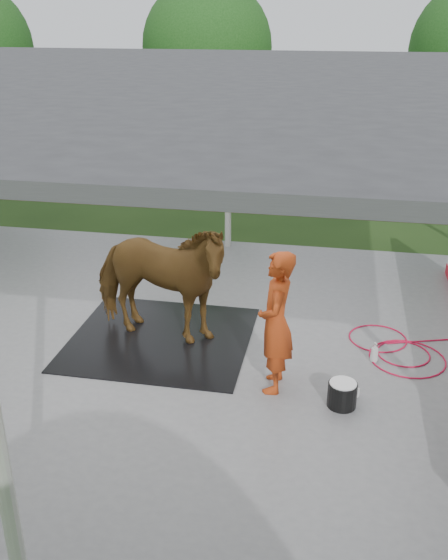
% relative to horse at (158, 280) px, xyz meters
% --- Properties ---
extents(ground, '(100.00, 100.00, 0.00)m').
position_rel_horse_xyz_m(ground, '(0.28, -0.32, -1.07)').
color(ground, '#1E3814').
extents(concrete_slab, '(12.00, 10.00, 0.05)m').
position_rel_horse_xyz_m(concrete_slab, '(0.28, -0.32, -1.04)').
color(concrete_slab, slate).
rests_on(concrete_slab, ground).
extents(pavilion_structure, '(12.60, 10.60, 4.05)m').
position_rel_horse_xyz_m(pavilion_structure, '(0.28, -0.32, 2.90)').
color(pavilion_structure, beige).
rests_on(pavilion_structure, ground).
extents(tree_belt, '(28.00, 28.00, 5.80)m').
position_rel_horse_xyz_m(tree_belt, '(0.58, 0.58, 2.72)').
color(tree_belt, '#382314').
rests_on(tree_belt, ground).
extents(rubber_mat, '(2.80, 2.63, 0.02)m').
position_rel_horse_xyz_m(rubber_mat, '(0.00, 0.00, -1.01)').
color(rubber_mat, black).
rests_on(rubber_mat, concrete_slab).
extents(horse, '(2.50, 1.43, 1.99)m').
position_rel_horse_xyz_m(horse, '(0.00, 0.00, 0.00)').
color(horse, brown).
rests_on(horse, rubber_mat).
extents(handler, '(0.50, 0.75, 2.00)m').
position_rel_horse_xyz_m(handler, '(1.92, -1.01, -0.02)').
color(handler, '#AC3812').
rests_on(handler, concrete_slab).
extents(wash_bucket, '(0.39, 0.39, 0.35)m').
position_rel_horse_xyz_m(wash_bucket, '(2.86, -1.30, -0.84)').
color(wash_bucket, black).
rests_on(wash_bucket, concrete_slab).
extents(soap_bottle_a, '(0.15, 0.16, 0.31)m').
position_rel_horse_xyz_m(soap_bottle_a, '(3.31, -0.07, -0.86)').
color(soap_bottle_a, silver).
rests_on(soap_bottle_a, concrete_slab).
extents(soap_bottle_b, '(0.12, 0.12, 0.20)m').
position_rel_horse_xyz_m(soap_bottle_b, '(3.03, -1.06, -0.92)').
color(soap_bottle_b, '#338CD8').
rests_on(soap_bottle_b, concrete_slab).
extents(hose_coil, '(1.96, 1.58, 0.02)m').
position_rel_horse_xyz_m(hose_coil, '(3.68, 0.30, -1.01)').
color(hose_coil, '#C10D34').
rests_on(hose_coil, concrete_slab).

